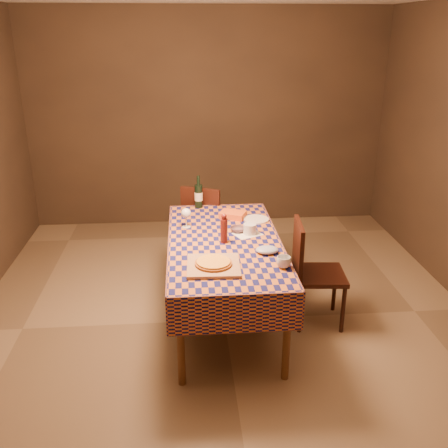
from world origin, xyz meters
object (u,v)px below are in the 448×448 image
(pizza, at_px, (213,263))
(wine_bottle, at_px, (199,196))
(dining_table, at_px, (224,249))
(bowl, at_px, (238,230))
(chair_far, at_px, (205,222))
(cutting_board, at_px, (213,266))
(white_plate, at_px, (256,219))
(chair_right, at_px, (311,267))

(pizza, bearing_deg, wine_bottle, 92.60)
(dining_table, xyz_separation_m, bowl, (0.13, 0.19, 0.10))
(pizza, xyz_separation_m, chair_far, (0.00, 1.58, -0.29))
(dining_table, xyz_separation_m, chair_far, (-0.12, 1.08, -0.17))
(cutting_board, distance_m, bowl, 0.72)
(pizza, xyz_separation_m, bowl, (0.25, 0.68, -0.02))
(white_plate, bearing_deg, cutting_board, -115.66)
(white_plate, bearing_deg, wine_bottle, 142.10)
(pizza, bearing_deg, chair_right, 26.49)
(chair_right, bearing_deg, cutting_board, -153.51)
(dining_table, bearing_deg, chair_right, -5.08)
(dining_table, height_order, chair_right, chair_right)
(cutting_board, distance_m, wine_bottle, 1.36)
(bowl, relative_size, white_plate, 0.55)
(wine_bottle, relative_size, white_plate, 1.37)
(bowl, relative_size, chair_far, 0.14)
(bowl, distance_m, white_plate, 0.34)
(chair_far, relative_size, chair_right, 1.00)
(dining_table, bearing_deg, pizza, -104.07)
(wine_bottle, bearing_deg, pizza, -87.40)
(white_plate, bearing_deg, bowl, -126.68)
(white_plate, xyz_separation_m, chair_far, (-0.45, 0.63, -0.25))
(wine_bottle, bearing_deg, white_plate, -37.90)
(chair_far, bearing_deg, dining_table, -83.74)
(chair_far, bearing_deg, white_plate, -54.24)
(chair_far, bearing_deg, wine_bottle, -106.31)
(white_plate, xyz_separation_m, chair_right, (0.40, -0.52, -0.25))
(dining_table, height_order, cutting_board, cutting_board)
(cutting_board, relative_size, pizza, 1.35)
(cutting_board, bearing_deg, chair_far, 89.84)
(bowl, relative_size, wine_bottle, 0.40)
(white_plate, height_order, chair_right, chair_right)
(cutting_board, relative_size, chair_far, 0.42)
(cutting_board, height_order, white_plate, cutting_board)
(pizza, height_order, chair_far, chair_far)
(cutting_board, relative_size, bowl, 3.03)
(pizza, relative_size, bowl, 2.24)
(dining_table, distance_m, pizza, 0.52)
(white_plate, bearing_deg, chair_far, 125.76)
(chair_right, bearing_deg, bowl, 157.35)
(bowl, relative_size, chair_right, 0.14)
(white_plate, height_order, chair_far, chair_far)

